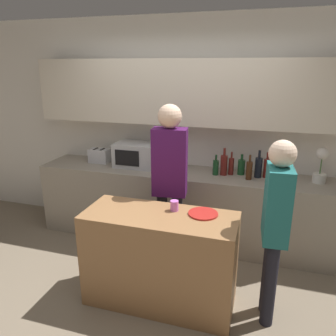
# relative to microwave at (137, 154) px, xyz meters

# --- Properties ---
(ground_plane) EXTENTS (14.00, 14.00, 0.00)m
(ground_plane) POSITION_rel_microwave_xyz_m (0.61, -1.46, -1.04)
(ground_plane) COLOR #7F705B
(back_wall) EXTENTS (6.40, 0.40, 2.70)m
(back_wall) POSITION_rel_microwave_xyz_m (0.61, 0.20, 0.49)
(back_wall) COLOR silver
(back_wall) RESTS_ON ground_plane
(back_counter) EXTENTS (3.60, 0.62, 0.89)m
(back_counter) POSITION_rel_microwave_xyz_m (0.61, -0.07, -0.60)
(back_counter) COLOR gray
(back_counter) RESTS_ON ground_plane
(kitchen_island) EXTENTS (1.35, 0.55, 0.89)m
(kitchen_island) POSITION_rel_microwave_xyz_m (0.72, -1.26, -0.60)
(kitchen_island) COLOR #996B42
(kitchen_island) RESTS_ON ground_plane
(microwave) EXTENTS (0.52, 0.39, 0.30)m
(microwave) POSITION_rel_microwave_xyz_m (0.00, 0.00, 0.00)
(microwave) COLOR #B7BABC
(microwave) RESTS_ON back_counter
(toaster) EXTENTS (0.26, 0.16, 0.18)m
(toaster) POSITION_rel_microwave_xyz_m (-0.53, 0.00, -0.06)
(toaster) COLOR silver
(toaster) RESTS_ON back_counter
(potted_plant) EXTENTS (0.14, 0.14, 0.39)m
(potted_plant) POSITION_rel_microwave_xyz_m (2.15, 0.00, 0.05)
(potted_plant) COLOR silver
(potted_plant) RESTS_ON back_counter
(bottle_0) EXTENTS (0.07, 0.07, 0.24)m
(bottle_0) POSITION_rel_microwave_xyz_m (1.02, -0.06, -0.06)
(bottle_0) COLOR #194723
(bottle_0) RESTS_ON back_counter
(bottle_1) EXTENTS (0.08, 0.08, 0.32)m
(bottle_1) POSITION_rel_microwave_xyz_m (1.11, -0.04, -0.03)
(bottle_1) COLOR maroon
(bottle_1) RESTS_ON back_counter
(bottle_2) EXTENTS (0.06, 0.06, 0.27)m
(bottle_2) POSITION_rel_microwave_xyz_m (1.19, 0.00, -0.05)
(bottle_2) COLOR maroon
(bottle_2) RESTS_ON back_counter
(bottle_3) EXTENTS (0.08, 0.08, 0.24)m
(bottle_3) POSITION_rel_microwave_xyz_m (1.30, 0.03, -0.06)
(bottle_3) COLOR #194723
(bottle_3) RESTS_ON back_counter
(bottle_4) EXTENTS (0.07, 0.07, 0.28)m
(bottle_4) POSITION_rel_microwave_xyz_m (1.40, -0.11, -0.04)
(bottle_4) COLOR #472814
(bottle_4) RESTS_ON back_counter
(bottle_5) EXTENTS (0.08, 0.08, 0.32)m
(bottle_5) POSITION_rel_microwave_xyz_m (1.50, -0.01, -0.03)
(bottle_5) COLOR black
(bottle_5) RESTS_ON back_counter
(bottle_6) EXTENTS (0.07, 0.07, 0.30)m
(bottle_6) POSITION_rel_microwave_xyz_m (1.59, 0.01, -0.04)
(bottle_6) COLOR maroon
(bottle_6) RESTS_ON back_counter
(plate_on_island) EXTENTS (0.26, 0.26, 0.01)m
(plate_on_island) POSITION_rel_microwave_xyz_m (1.08, -1.15, -0.15)
(plate_on_island) COLOR red
(plate_on_island) RESTS_ON kitchen_island
(cup_0) EXTENTS (0.07, 0.07, 0.09)m
(cup_0) POSITION_rel_microwave_xyz_m (0.82, -1.14, -0.11)
(cup_0) COLOR #D56FD0
(cup_0) RESTS_ON kitchen_island
(person_left) EXTENTS (0.21, 0.35, 1.60)m
(person_left) POSITION_rel_microwave_xyz_m (1.68, -1.20, -0.10)
(person_left) COLOR black
(person_left) RESTS_ON ground_plane
(person_center) EXTENTS (0.36, 0.23, 1.78)m
(person_center) POSITION_rel_microwave_xyz_m (0.66, -0.73, 0.03)
(person_center) COLOR black
(person_center) RESTS_ON ground_plane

